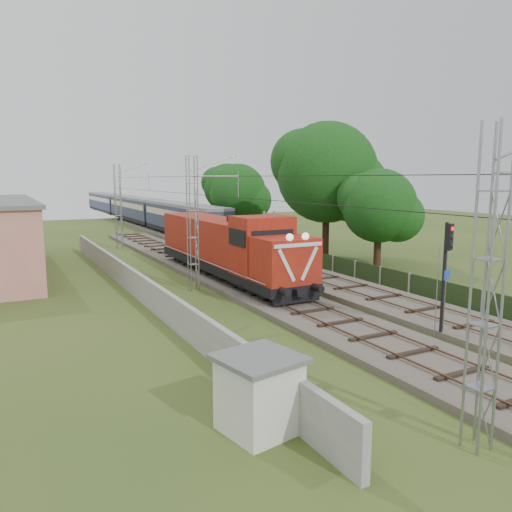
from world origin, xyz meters
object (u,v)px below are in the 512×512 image
relay_hut (259,393)px  coach_rake (135,207)px  locomotive (227,246)px  signal_post (447,260)px

relay_hut → coach_rake: bearing=78.8°
locomotive → signal_post: 15.58m
signal_post → relay_hut: (-10.39, -3.21, -2.32)m
coach_rake → relay_hut: bearing=-101.2°
locomotive → signal_post: signal_post is taller
coach_rake → relay_hut: size_ratio=26.77×
locomotive → coach_rake: size_ratio=0.28×
locomotive → coach_rake: locomotive is taller
locomotive → signal_post: size_ratio=3.59×
signal_post → coach_rake: bearing=88.1°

